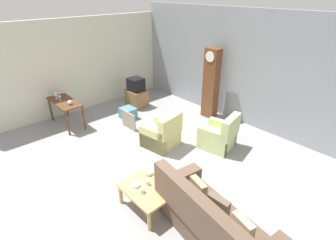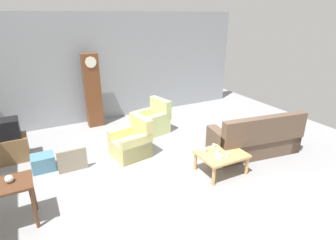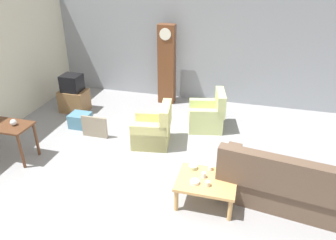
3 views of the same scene
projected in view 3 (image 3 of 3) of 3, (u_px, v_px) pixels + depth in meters
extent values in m
plane|color=gray|center=(170.00, 170.00, 6.17)|extent=(10.40, 10.40, 0.00)
cube|color=gray|center=(205.00, 43.00, 8.53)|extent=(8.40, 0.16, 3.20)
cube|color=brown|center=(283.00, 190.00, 5.29)|extent=(2.20, 1.14, 0.44)
cube|color=brown|center=(287.00, 177.00, 4.76)|extent=(2.11, 0.51, 0.60)
cube|color=brown|center=(229.00, 171.00, 5.57)|extent=(0.36, 0.87, 0.68)
cube|color=#C6B284|center=(320.00, 176.00, 4.98)|extent=(0.38, 0.20, 0.36)
cube|color=brown|center=(288.00, 169.00, 5.15)|extent=(0.36, 0.13, 0.36)
cube|color=#9E8966|center=(258.00, 162.00, 5.32)|extent=(0.38, 0.21, 0.36)
cube|color=#CCC67A|center=(151.00, 135.00, 6.95)|extent=(0.87, 0.87, 0.40)
cube|color=#CCC67A|center=(166.00, 117.00, 6.72)|extent=(0.30, 0.78, 0.52)
cube|color=#CCC67A|center=(153.00, 124.00, 7.17)|extent=(0.78, 0.28, 0.60)
cube|color=#CCC67A|center=(149.00, 138.00, 6.64)|extent=(0.78, 0.28, 0.60)
cube|color=#C0CC83|center=(205.00, 120.00, 7.59)|extent=(0.90, 0.90, 0.40)
cube|color=#C0CC83|center=(220.00, 102.00, 7.37)|extent=(0.34, 0.78, 0.52)
cube|color=#C0CC83|center=(205.00, 111.00, 7.81)|extent=(0.78, 0.32, 0.60)
cube|color=#C0CC83|center=(206.00, 122.00, 7.28)|extent=(0.78, 0.32, 0.60)
cube|color=tan|center=(207.00, 181.00, 5.18)|extent=(0.96, 0.76, 0.05)
cylinder|color=tan|center=(176.00, 200.00, 5.11)|extent=(0.07, 0.07, 0.40)
cylinder|color=tan|center=(230.00, 210.00, 4.91)|extent=(0.07, 0.07, 0.40)
cylinder|color=tan|center=(185.00, 176.00, 5.66)|extent=(0.07, 0.07, 0.40)
cylinder|color=tan|center=(234.00, 184.00, 5.47)|extent=(0.07, 0.07, 0.40)
cylinder|color=#56331E|center=(21.00, 152.00, 6.07)|extent=(0.06, 0.06, 0.72)
cylinder|color=#56331E|center=(36.00, 139.00, 6.47)|extent=(0.06, 0.06, 0.72)
cube|color=brown|center=(167.00, 65.00, 8.56)|extent=(0.44, 0.28, 2.13)
cylinder|color=silver|center=(165.00, 34.00, 8.05)|extent=(0.30, 0.02, 0.30)
cube|color=brown|center=(74.00, 101.00, 8.39)|extent=(0.68, 0.52, 0.57)
cube|color=black|center=(72.00, 83.00, 8.16)|extent=(0.48, 0.44, 0.42)
cube|color=gray|center=(94.00, 127.00, 7.18)|extent=(0.60, 0.05, 0.50)
cube|color=teal|center=(80.00, 120.00, 7.65)|extent=(0.46, 0.41, 0.34)
sphere|color=silver|center=(13.00, 122.00, 6.14)|extent=(0.12, 0.12, 0.12)
cylinder|color=white|center=(210.00, 168.00, 5.40)|extent=(0.08, 0.08, 0.07)
cylinder|color=silver|center=(204.00, 175.00, 5.21)|extent=(0.07, 0.07, 0.09)
cylinder|color=beige|center=(208.00, 184.00, 5.02)|extent=(0.08, 0.08, 0.08)
cylinder|color=white|center=(195.00, 182.00, 5.08)|extent=(0.15, 0.15, 0.05)
cylinder|color=#B2C69E|center=(193.00, 167.00, 5.43)|extent=(0.15, 0.15, 0.06)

